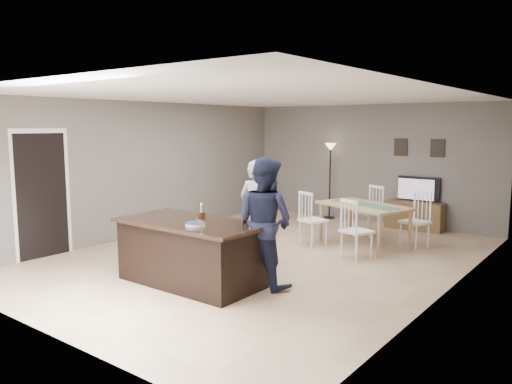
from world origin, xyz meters
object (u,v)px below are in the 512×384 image
Objects in this scene: floor_lamp at (330,160)px; kitchen_island at (191,252)px; man at (265,222)px; birthday_cake at (201,216)px; tv_console at (415,216)px; plate_stack at (195,224)px; woman at (257,212)px; television at (417,189)px; dining_table at (364,212)px.

kitchen_island is at bearing -80.91° from floor_lamp.
man is at bearing 31.84° from kitchen_island.
floor_lamp is (-0.93, 5.42, 0.44)m from birthday_cake.
floor_lamp is at bearing 179.45° from tv_console.
woman is at bearing 95.50° from plate_stack.
television is 5.92m from plate_stack.
television is 0.54× the size of woman.
television is at bearing 77.99° from kitchen_island.
tv_console is 2.11m from dining_table.
dining_table is at bearing -89.22° from man.
woman is at bearing -44.44° from man.
woman is 7.21× the size of birthday_cake.
plate_stack is at bearing -78.45° from floor_lamp.
tv_console is 5.56m from birthday_cake.
kitchen_island is 5.74m from floor_lamp.
television is 3.88× the size of birthday_cake.
plate_stack is at bearing -35.56° from kitchen_island.
kitchen_island is 5.78m from television.
floor_lamp reaches higher than kitchen_island.
dining_table is (0.94, 3.33, -0.31)m from birthday_cake.
man reaches higher than dining_table.
woman is at bearing 85.02° from birthday_cake.
tv_console is at bearing -91.00° from man.
tv_console is at bearing -110.63° from woman.
television is at bearing -90.95° from man.
man is at bearing 23.91° from birthday_cake.
man is (0.89, 0.55, 0.45)m from kitchen_island.
tv_console is 0.71× the size of woman.
plate_stack is (0.15, -1.56, 0.07)m from woman.
woman is (-1.06, -4.22, 0.55)m from tv_console.
birthday_cake is (-0.85, -0.38, 0.05)m from man.
tv_console is (1.20, 5.57, -0.15)m from kitchen_island.
kitchen_island is 1.79× the size of tv_console.
floor_lamp is at bearing 101.55° from plate_stack.
television reaches higher than kitchen_island.
man is 5.37m from floor_lamp.
man reaches higher than plate_stack.
woman is 0.94× the size of floor_lamp.
woman is 4.40m from floor_lamp.
dining_table is (0.69, 3.71, -0.27)m from plate_stack.
man is (-0.31, -5.02, 0.60)m from tv_console.
man is at bearing -72.07° from dining_table.
birthday_cake is (0.04, 0.17, 0.50)m from kitchen_island.
birthday_cake reaches higher than tv_console.
kitchen_island is at bearing -85.88° from dining_table.
floor_lamp reaches higher than woman.
plate_stack is (0.29, -0.21, 0.47)m from kitchen_island.
kitchen_island is 5.70m from tv_console.
woman is 6.13× the size of plate_stack.
floor_lamp is at bearing -67.96° from man.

